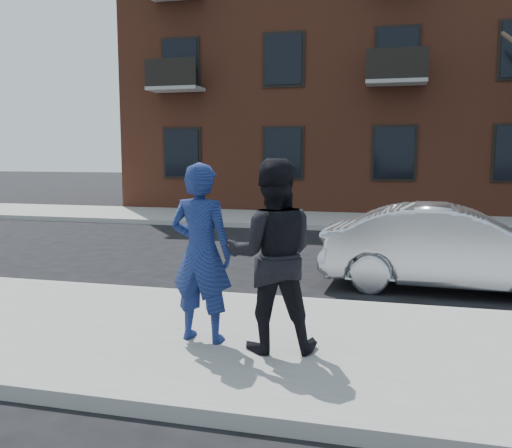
# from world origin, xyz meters

# --- Properties ---
(ground) EXTENTS (100.00, 100.00, 0.00)m
(ground) POSITION_xyz_m (0.00, 0.00, 0.00)
(ground) COLOR black
(ground) RESTS_ON ground
(near_sidewalk) EXTENTS (50.00, 3.50, 0.15)m
(near_sidewalk) POSITION_xyz_m (0.00, -0.25, 0.07)
(near_sidewalk) COLOR gray
(near_sidewalk) RESTS_ON ground
(near_curb) EXTENTS (50.00, 0.10, 0.15)m
(near_curb) POSITION_xyz_m (0.00, 1.55, 0.07)
(near_curb) COLOR #999691
(near_curb) RESTS_ON ground
(far_sidewalk) EXTENTS (50.00, 3.50, 0.15)m
(far_sidewalk) POSITION_xyz_m (0.00, 11.25, 0.07)
(far_sidewalk) COLOR gray
(far_sidewalk) RESTS_ON ground
(far_curb) EXTENTS (50.00, 0.10, 0.15)m
(far_curb) POSITION_xyz_m (0.00, 9.45, 0.07)
(far_curb) COLOR #999691
(far_curb) RESTS_ON ground
(apartment_building) EXTENTS (24.30, 10.30, 12.30)m
(apartment_building) POSITION_xyz_m (2.00, 18.00, 6.16)
(apartment_building) COLOR brown
(apartment_building) RESTS_ON ground
(silver_sedan) EXTENTS (4.22, 1.62, 1.37)m
(silver_sedan) POSITION_xyz_m (1.08, 3.18, 0.69)
(silver_sedan) COLOR #B7BABF
(silver_sedan) RESTS_ON ground
(man_hoodie) EXTENTS (0.76, 0.56, 1.96)m
(man_hoodie) POSITION_xyz_m (-1.89, -0.44, 1.13)
(man_hoodie) COLOR navy
(man_hoodie) RESTS_ON near_sidewalk
(man_peacoat) EXTENTS (1.12, 0.97, 2.00)m
(man_peacoat) POSITION_xyz_m (-1.09, -0.52, 1.15)
(man_peacoat) COLOR black
(man_peacoat) RESTS_ON near_sidewalk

